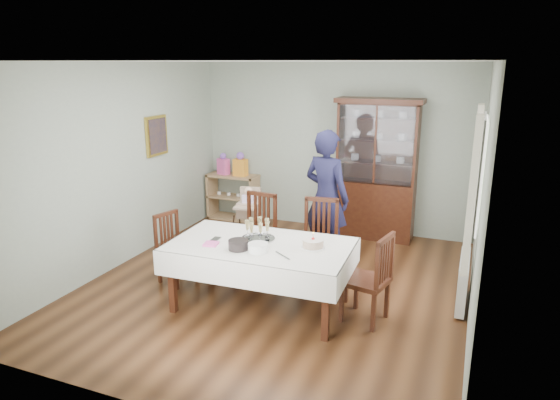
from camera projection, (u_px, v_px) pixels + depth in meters
The scene contains 25 objects.
floor at pixel (276, 285), 6.23m from camera, with size 5.00×5.00×0.00m, color #593319.
room_shell at pixel (292, 144), 6.25m from camera, with size 5.00×5.00×5.00m.
dining_table at pixel (261, 275), 5.59m from camera, with size 2.04×1.22×0.76m.
china_cabinet at pixel (377, 168), 7.68m from camera, with size 1.30×0.48×2.18m.
sideboard at pixel (233, 197), 8.79m from camera, with size 0.90×0.38×0.80m.
picture_frame at pixel (157, 136), 7.30m from camera, with size 0.04×0.48×0.58m, color gold.
window at pixel (480, 173), 5.29m from camera, with size 0.04×1.02×1.22m, color white.
curtain_left at pixel (472, 196), 4.78m from camera, with size 0.07×0.30×1.55m, color silver.
curtain_right at pixel (475, 171), 5.89m from camera, with size 0.07×0.30×1.55m, color silver.
radiator at pixel (463, 281), 5.65m from camera, with size 0.10×0.80×0.55m, color white.
chair_far_left at pixel (255, 248), 6.61m from camera, with size 0.50×0.50×1.03m.
chair_far_right at pixel (318, 256), 6.36m from camera, with size 0.52×0.52×1.02m.
chair_end_left at pixel (177, 262), 6.28m from camera, with size 0.49×0.49×0.88m.
chair_end_right at pixel (367, 295), 5.32m from camera, with size 0.52×0.52×0.99m.
woman at pixel (326, 198), 6.74m from camera, with size 0.67×0.44×1.85m, color black.
high_chair at pixel (249, 225), 7.37m from camera, with size 0.48×0.48×0.95m.
champagne_tray at pixel (258, 234), 5.60m from camera, with size 0.39×0.39×0.23m.
birthday_cake at pixel (313, 244), 5.35m from camera, with size 0.26×0.26×0.18m.
plate_stack_dark at pixel (238, 245), 5.31m from camera, with size 0.22×0.22×0.10m, color black.
plate_stack_white at pixel (258, 248), 5.25m from camera, with size 0.21×0.21×0.09m, color white.
napkin_stack at pixel (211, 244), 5.45m from camera, with size 0.15×0.15×0.02m, color #ED57AA.
cutlery at pixel (213, 239), 5.63m from camera, with size 0.11×0.16×0.01m, color silver, non-canonical shape.
cake_knife at pixel (283, 256), 5.14m from camera, with size 0.27×0.02×0.01m, color silver.
gift_bag_pink at pixel (223, 165), 8.68m from camera, with size 0.23×0.19×0.38m.
gift_bag_orange at pixel (240, 165), 8.55m from camera, with size 0.23×0.17×0.41m.
Camera 1 is at (2.16, -5.29, 2.69)m, focal length 32.00 mm.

